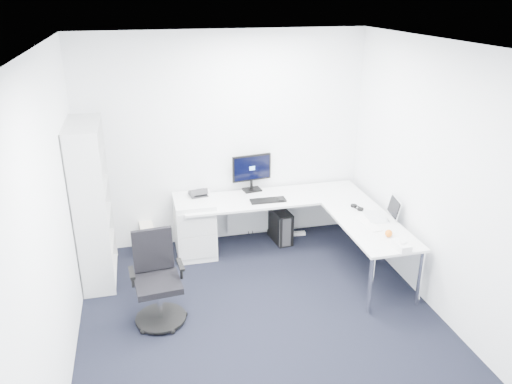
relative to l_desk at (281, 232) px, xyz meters
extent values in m
plane|color=black|center=(-0.55, -1.40, -0.34)|extent=(4.20, 4.20, 0.00)
plane|color=white|center=(-0.55, -1.40, 2.36)|extent=(4.20, 4.20, 0.00)
cube|color=white|center=(-0.55, 0.70, 1.01)|extent=(3.60, 0.02, 2.70)
cube|color=white|center=(-0.55, -3.50, 1.01)|extent=(3.60, 0.02, 2.70)
cube|color=white|center=(-2.35, -1.40, 1.01)|extent=(0.02, 4.20, 2.70)
cube|color=white|center=(1.25, -1.40, 1.01)|extent=(0.02, 4.20, 2.70)
cube|color=silver|center=(-1.02, 0.35, 0.03)|extent=(0.48, 0.60, 0.74)
cube|color=black|center=(0.12, 0.42, -0.12)|extent=(0.25, 0.46, 0.43)
cube|color=beige|center=(-1.61, 0.52, -0.17)|extent=(0.19, 0.38, 0.35)
cube|color=white|center=(0.31, 0.51, -0.32)|extent=(0.39, 0.10, 0.04)
cube|color=black|center=(-0.11, 0.20, 0.35)|extent=(0.44, 0.17, 0.02)
cube|color=black|center=(0.04, 0.17, 0.36)|extent=(0.08, 0.12, 0.04)
cube|color=white|center=(0.81, -0.69, 0.35)|extent=(0.17, 0.44, 0.01)
sphere|color=orange|center=(0.89, -1.03, 0.38)|extent=(0.08, 0.08, 0.08)
cube|color=white|center=(0.88, -1.31, 0.38)|extent=(0.12, 0.23, 0.08)
camera|label=1|loc=(-1.59, -5.30, 2.78)|focal=35.00mm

